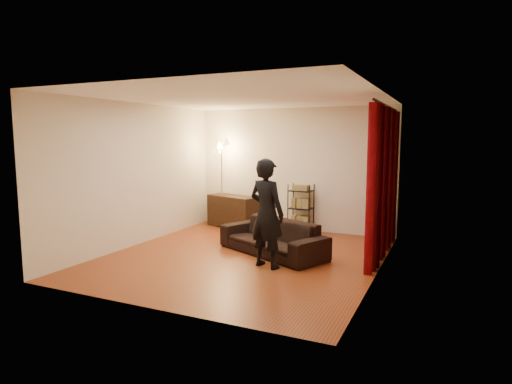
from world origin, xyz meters
The scene contains 14 objects.
floor centered at (0.00, 0.00, 0.00)m, with size 5.00×5.00×0.00m, color brown.
ceiling centered at (0.00, 0.00, 2.70)m, with size 5.00×5.00×0.00m, color white.
wall_back centered at (0.00, 2.50, 1.35)m, with size 5.00×5.00×0.00m, color beige.
wall_front centered at (0.00, -2.50, 1.35)m, with size 5.00×5.00×0.00m, color beige.
wall_left centered at (-2.25, 0.00, 1.35)m, with size 5.00×5.00×0.00m, color beige.
wall_right centered at (2.25, 0.00, 1.35)m, with size 5.00×5.00×0.00m, color beige.
curtain_rod centered at (2.15, 1.12, 2.58)m, with size 0.04×0.04×2.65m, color black.
curtain centered at (2.13, 1.12, 1.28)m, with size 0.22×2.65×2.55m, color #640509, non-canonical shape.
sofa centered at (0.38, 0.39, 0.30)m, with size 2.06×0.81×0.60m, color black.
person centered at (0.59, -0.38, 0.86)m, with size 0.63×0.42×1.73m, color black.
media_cabinet centered at (-1.33, 2.14, 0.36)m, with size 1.24×0.47×0.73m, color black.
storage_boxes centered at (-0.71, 2.16, 0.13)m, with size 0.32×0.25×0.26m, color silver, non-canonical shape.
wire_shelf centered at (0.27, 2.28, 0.53)m, with size 0.48×0.33×1.05m, color black, non-canonical shape.
floor_lamp centered at (-1.60, 2.12, 1.00)m, with size 0.36×0.36×1.99m, color silver, non-canonical shape.
Camera 1 is at (3.19, -6.46, 2.03)m, focal length 30.00 mm.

